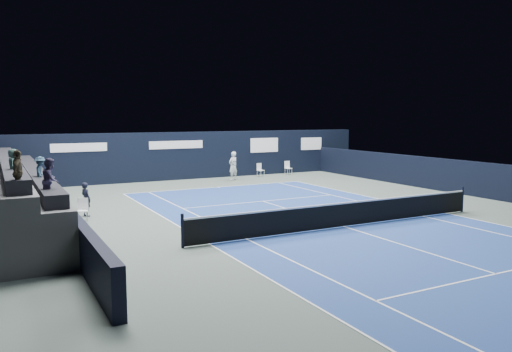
{
  "coord_description": "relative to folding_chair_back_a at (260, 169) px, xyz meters",
  "views": [
    {
      "loc": [
        -11.57,
        -14.68,
        4.15
      ],
      "look_at": [
        -0.49,
        6.18,
        1.3
      ],
      "focal_mm": 35.0,
      "sensor_mm": 36.0,
      "label": 1
    }
  ],
  "objects": [
    {
      "name": "ground",
      "position": [
        -4.7,
        -13.35,
        -0.52
      ],
      "size": [
        48.0,
        48.0,
        0.0
      ],
      "primitive_type": "plane",
      "color": "#48554E",
      "rests_on": "ground"
    },
    {
      "name": "court_surface",
      "position": [
        -4.7,
        -15.35,
        -0.52
      ],
      "size": [
        10.97,
        23.77,
        0.01
      ],
      "primitive_type": "cube",
      "color": "navy",
      "rests_on": "ground"
    },
    {
      "name": "enclosure_wall_right",
      "position": [
        5.8,
        -9.35,
        0.38
      ],
      "size": [
        0.3,
        22.0,
        1.8
      ],
      "primitive_type": "cube",
      "color": "black",
      "rests_on": "ground"
    },
    {
      "name": "folding_chair_back_a",
      "position": [
        0.0,
        0.0,
        0.0
      ],
      "size": [
        0.47,
        0.46,
        0.92
      ],
      "rotation": [
        0.0,
        0.0,
        0.19
      ],
      "color": "white",
      "rests_on": "ground"
    },
    {
      "name": "folding_chair_back_b",
      "position": [
        2.33,
        0.13,
        0.02
      ],
      "size": [
        0.42,
        0.41,
        0.95
      ],
      "rotation": [
        0.0,
        0.0,
        -0.0
      ],
      "color": "white",
      "rests_on": "ground"
    },
    {
      "name": "line_judge_chair",
      "position": [
        -13.21,
        -9.65,
        0.0
      ],
      "size": [
        0.5,
        0.49,
        0.92
      ],
      "rotation": [
        0.0,
        0.0,
        -0.3
      ],
      "color": "white",
      "rests_on": "ground"
    },
    {
      "name": "line_judge",
      "position": [
        -12.93,
        -8.73,
        0.19
      ],
      "size": [
        0.51,
        0.61,
        1.43
      ],
      "primitive_type": "imported",
      "rotation": [
        0.0,
        0.0,
        1.96
      ],
      "color": "black",
      "rests_on": "ground"
    },
    {
      "name": "court_markings",
      "position": [
        -4.7,
        -15.35,
        -0.51
      ],
      "size": [
        11.03,
        23.83,
        0.0
      ],
      "color": "white",
      "rests_on": "court_surface"
    },
    {
      "name": "tennis_net",
      "position": [
        -4.7,
        -15.35,
        -0.01
      ],
      "size": [
        12.9,
        0.1,
        1.1
      ],
      "color": "black",
      "rests_on": "ground"
    },
    {
      "name": "back_sponsor_wall",
      "position": [
        -4.69,
        1.15,
        1.03
      ],
      "size": [
        26.0,
        0.63,
        3.1
      ],
      "color": "black",
      "rests_on": "ground"
    },
    {
      "name": "side_barrier_left",
      "position": [
        -14.19,
        -9.37,
        0.08
      ],
      "size": [
        0.33,
        22.0,
        1.2
      ],
      "color": "black",
      "rests_on": "ground"
    },
    {
      "name": "tennis_player",
      "position": [
        -2.51,
        -0.99,
        0.41
      ],
      "size": [
        0.79,
        0.94,
        1.86
      ],
      "color": "white",
      "rests_on": "ground"
    }
  ]
}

